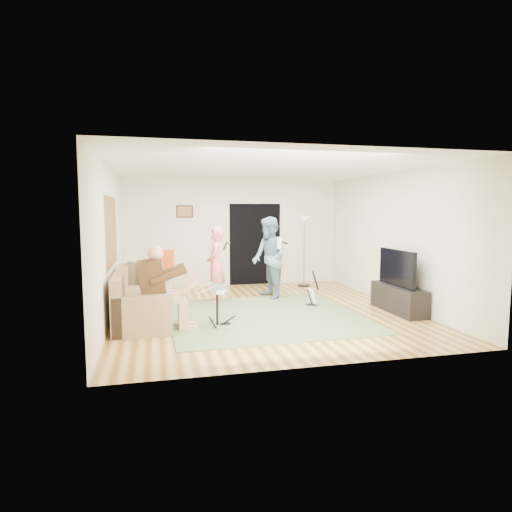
% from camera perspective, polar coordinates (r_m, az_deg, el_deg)
% --- Properties ---
extents(floor, '(6.00, 6.00, 0.00)m').
position_cam_1_polar(floor, '(8.29, 0.91, -7.35)').
color(floor, brown).
rests_on(floor, ground).
extents(walls, '(5.50, 6.00, 2.70)m').
position_cam_1_polar(walls, '(8.08, 0.93, 2.00)').
color(walls, silver).
rests_on(walls, floor).
extents(ceiling, '(6.00, 6.00, 0.00)m').
position_cam_1_polar(ceiling, '(8.09, 0.95, 11.58)').
color(ceiling, white).
rests_on(ceiling, walls).
extents(window_blinds, '(0.00, 2.05, 2.05)m').
position_cam_1_polar(window_blinds, '(8.05, -18.75, 3.09)').
color(window_blinds, brown).
rests_on(window_blinds, walls).
extents(doorway, '(2.10, 0.00, 2.10)m').
position_cam_1_polar(doorway, '(11.13, -0.13, 1.58)').
color(doorway, black).
rests_on(doorway, walls).
extents(picture_frame, '(0.42, 0.03, 0.32)m').
position_cam_1_polar(picture_frame, '(10.82, -9.49, 5.88)').
color(picture_frame, '#3F2314').
rests_on(picture_frame, walls).
extents(area_rug, '(3.51, 3.43, 0.02)m').
position_cam_1_polar(area_rug, '(7.91, 1.24, -7.95)').
color(area_rug, '#566D42').
rests_on(area_rug, floor).
extents(sofa, '(0.91, 2.22, 0.90)m').
position_cam_1_polar(sofa, '(7.80, -15.43, -6.17)').
color(sofa, '#97734B').
rests_on(sofa, floor).
extents(drummer, '(0.89, 0.50, 1.37)m').
position_cam_1_polar(drummer, '(7.11, -12.19, -5.35)').
color(drummer, '#492E14').
rests_on(drummer, sofa).
extents(drum_kit, '(0.37, 0.66, 0.68)m').
position_cam_1_polar(drum_kit, '(7.23, -5.19, -6.97)').
color(drum_kit, black).
rests_on(drum_kit, floor).
extents(singer, '(0.49, 0.64, 1.59)m').
position_cam_1_polar(singer, '(8.96, -5.38, -1.19)').
color(singer, '#FF6E72').
rests_on(singer, floor).
extents(microphone, '(0.06, 0.06, 0.24)m').
position_cam_1_polar(microphone, '(8.95, -4.14, 1.34)').
color(microphone, black).
rests_on(microphone, singer).
extents(guitarist, '(0.81, 0.97, 1.79)m').
position_cam_1_polar(guitarist, '(9.33, 1.79, -0.24)').
color(guitarist, slate).
rests_on(guitarist, floor).
extents(guitar_held, '(0.16, 0.61, 0.26)m').
position_cam_1_polar(guitar_held, '(9.36, 2.98, 1.76)').
color(guitar_held, white).
rests_on(guitar_held, guitarist).
extents(guitar_spare, '(0.26, 0.23, 0.71)m').
position_cam_1_polar(guitar_spare, '(8.77, 7.46, -5.29)').
color(guitar_spare, black).
rests_on(guitar_spare, floor).
extents(torchiere_lamp, '(0.32, 0.32, 1.78)m').
position_cam_1_polar(torchiere_lamp, '(10.89, 6.48, 2.33)').
color(torchiere_lamp, black).
rests_on(torchiere_lamp, floor).
extents(dining_chair, '(0.56, 0.59, 1.02)m').
position_cam_1_polar(dining_chair, '(9.93, -12.36, -3.09)').
color(dining_chair, '#CCB784').
rests_on(dining_chair, floor).
extents(tv_cabinet, '(0.40, 1.40, 0.50)m').
position_cam_1_polar(tv_cabinet, '(8.62, 18.44, -5.44)').
color(tv_cabinet, black).
rests_on(tv_cabinet, floor).
extents(television, '(0.06, 1.15, 0.69)m').
position_cam_1_polar(television, '(8.49, 18.29, -1.50)').
color(television, black).
rests_on(television, tv_cabinet).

